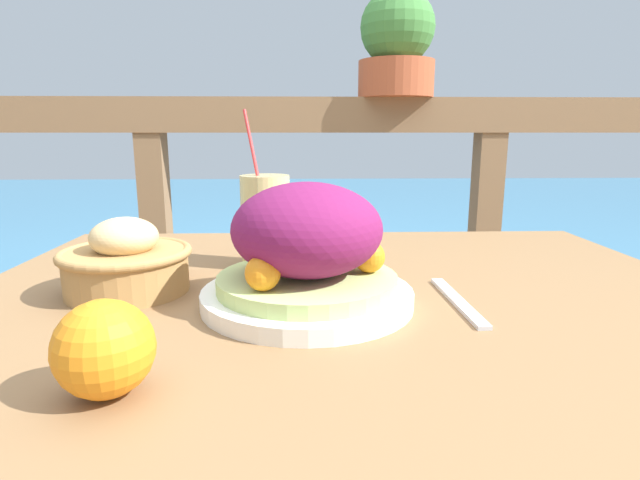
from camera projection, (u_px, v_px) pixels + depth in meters
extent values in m
cube|color=olive|center=(343.00, 310.00, 0.66)|extent=(1.02, 0.84, 0.04)
cube|color=olive|center=(120.00, 425.00, 1.08)|extent=(0.06, 0.06, 0.74)
cube|color=olive|center=(532.00, 417.00, 1.11)|extent=(0.06, 0.06, 0.74)
cube|color=brown|center=(322.00, 115.00, 1.32)|extent=(2.80, 0.08, 0.09)
cube|color=brown|center=(163.00, 310.00, 1.42)|extent=(0.07, 0.07, 0.99)
cube|color=brown|center=(479.00, 306.00, 1.45)|extent=(0.07, 0.07, 0.99)
cube|color=teal|center=(310.00, 231.00, 3.93)|extent=(12.00, 4.00, 0.45)
cylinder|color=white|center=(307.00, 297.00, 0.62)|extent=(0.26, 0.26, 0.02)
cylinder|color=#B7D17A|center=(307.00, 282.00, 0.61)|extent=(0.22, 0.22, 0.02)
ellipsoid|color=#72194C|center=(307.00, 229.00, 0.60)|extent=(0.18, 0.18, 0.11)
sphere|color=orange|center=(369.00, 257.00, 0.62)|extent=(0.04, 0.04, 0.04)
sphere|color=orange|center=(272.00, 248.00, 0.67)|extent=(0.04, 0.04, 0.04)
sphere|color=orange|center=(263.00, 273.00, 0.55)|extent=(0.04, 0.04, 0.04)
cylinder|color=#DBCC7F|center=(266.00, 221.00, 0.78)|extent=(0.08, 0.08, 0.14)
cylinder|color=red|center=(258.00, 179.00, 0.76)|extent=(0.05, 0.07, 0.21)
cylinder|color=#AD7F47|center=(127.00, 271.00, 0.66)|extent=(0.16, 0.16, 0.06)
torus|color=#AD7F47|center=(126.00, 253.00, 0.66)|extent=(0.17, 0.17, 0.01)
ellipsoid|color=#DBB77A|center=(124.00, 237.00, 0.65)|extent=(0.09, 0.09, 0.05)
cylinder|color=#A34C2D|center=(396.00, 79.00, 1.31)|extent=(0.20, 0.20, 0.09)
sphere|color=#3D7A38|center=(397.00, 27.00, 1.28)|extent=(0.19, 0.19, 0.19)
cube|color=silver|center=(458.00, 301.00, 0.62)|extent=(0.02, 0.18, 0.00)
sphere|color=orange|center=(104.00, 349.00, 0.40)|extent=(0.08, 0.08, 0.08)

